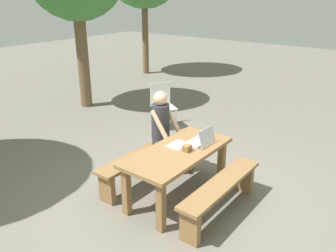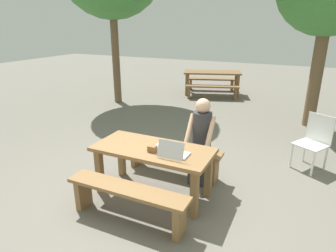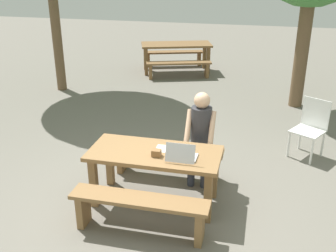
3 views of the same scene
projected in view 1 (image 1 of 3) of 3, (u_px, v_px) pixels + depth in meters
ground_plane at (177, 196)px, 4.85m from camera, size 30.00×30.00×0.00m
picnic_table_front at (178, 158)px, 4.63m from camera, size 1.63×0.75×0.71m
bench_near at (221, 191)px, 4.34m from camera, size 1.57×0.30×0.46m
bench_far at (141, 161)px, 5.10m from camera, size 1.57×0.30×0.46m
laptop at (201, 140)px, 4.76m from camera, size 0.35×0.30×0.24m
small_pouch at (187, 148)px, 4.55m from camera, size 0.11×0.09×0.08m
paper_sheet at (178, 145)px, 4.75m from camera, size 0.30×0.21×0.00m
person_seated at (163, 126)px, 5.27m from camera, size 0.39×0.40×1.29m
plastic_chair at (163, 104)px, 7.20m from camera, size 0.60×0.60×0.91m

